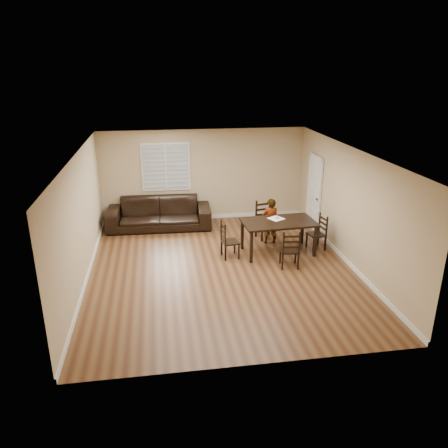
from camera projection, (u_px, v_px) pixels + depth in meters
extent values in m
plane|color=brown|center=(221.00, 268.00, 10.11)|extent=(7.00, 7.00, 0.00)
cube|color=tan|center=(204.00, 175.00, 12.89)|extent=(6.00, 0.04, 2.70)
cube|color=tan|center=(256.00, 289.00, 6.40)|extent=(6.00, 0.04, 2.70)
cube|color=tan|center=(81.00, 220.00, 9.21)|extent=(0.04, 7.00, 2.70)
cube|color=tan|center=(349.00, 207.00, 10.07)|extent=(0.04, 7.00, 2.70)
cube|color=white|center=(221.00, 152.00, 9.18)|extent=(6.00, 7.00, 0.04)
cube|color=white|center=(166.00, 167.00, 12.58)|extent=(1.40, 0.08, 1.40)
cube|color=white|center=(314.00, 194.00, 12.22)|extent=(0.06, 0.94, 2.05)
cylinder|color=#332114|center=(317.00, 199.00, 11.96)|extent=(0.06, 0.06, 0.02)
cube|color=white|center=(204.00, 217.00, 13.32)|extent=(6.00, 0.03, 0.10)
cube|color=white|center=(88.00, 275.00, 9.66)|extent=(0.03, 7.00, 0.10)
cube|color=white|center=(343.00, 258.00, 10.52)|extent=(0.03, 7.00, 0.10)
cube|color=black|center=(279.00, 222.00, 10.67)|extent=(1.83, 1.11, 0.05)
cube|color=black|center=(251.00, 247.00, 10.27)|extent=(0.07, 0.07, 0.78)
cube|color=black|center=(315.00, 242.00, 10.59)|extent=(0.07, 0.07, 0.78)
cube|color=black|center=(242.00, 234.00, 11.03)|extent=(0.07, 0.07, 0.78)
cube|color=black|center=(302.00, 230.00, 11.36)|extent=(0.07, 0.07, 0.78)
cube|color=black|center=(266.00, 223.00, 11.71)|extent=(0.54, 0.52, 0.04)
cube|color=black|center=(263.00, 218.00, 11.86)|extent=(0.46, 0.14, 1.02)
cube|color=black|center=(262.00, 234.00, 11.56)|extent=(0.05, 0.05, 0.42)
cube|color=black|center=(275.00, 232.00, 11.70)|extent=(0.05, 0.05, 0.42)
cube|color=black|center=(256.00, 229.00, 11.88)|extent=(0.05, 0.05, 0.42)
cube|color=black|center=(269.00, 227.00, 12.02)|extent=(0.05, 0.05, 0.42)
cube|color=black|center=(289.00, 250.00, 10.07)|extent=(0.46, 0.44, 0.04)
cube|color=black|center=(291.00, 251.00, 9.88)|extent=(0.42, 0.09, 0.93)
cube|color=black|center=(295.00, 256.00, 10.30)|extent=(0.04, 0.04, 0.38)
cube|color=black|center=(280.00, 256.00, 10.29)|extent=(0.04, 0.04, 0.38)
cube|color=black|center=(298.00, 262.00, 9.99)|extent=(0.04, 0.04, 0.38)
cube|color=black|center=(282.00, 262.00, 9.98)|extent=(0.04, 0.04, 0.38)
cube|color=black|center=(230.00, 242.00, 10.56)|extent=(0.43, 0.46, 0.04)
cube|color=black|center=(223.00, 240.00, 10.50)|extent=(0.08, 0.42, 0.92)
cube|color=black|center=(239.00, 252.00, 10.51)|extent=(0.04, 0.04, 0.38)
cube|color=black|center=(234.00, 246.00, 10.84)|extent=(0.04, 0.04, 0.38)
cube|color=black|center=(225.00, 253.00, 10.43)|extent=(0.04, 0.04, 0.38)
cube|color=black|center=(222.00, 248.00, 10.76)|extent=(0.04, 0.04, 0.38)
cube|color=black|center=(316.00, 235.00, 11.03)|extent=(0.44, 0.47, 0.04)
cube|color=black|center=(323.00, 231.00, 11.06)|extent=(0.11, 0.41, 0.91)
cube|color=black|center=(307.00, 240.00, 11.21)|extent=(0.04, 0.04, 0.37)
cube|color=black|center=(314.00, 245.00, 10.90)|extent=(0.04, 0.04, 0.37)
cube|color=black|center=(318.00, 239.00, 11.31)|extent=(0.04, 0.04, 0.37)
cube|color=black|center=(325.00, 244.00, 10.99)|extent=(0.04, 0.04, 0.37)
imported|color=gray|center=(270.00, 221.00, 11.33)|extent=(0.46, 0.31, 1.22)
cube|color=white|center=(276.00, 218.00, 10.84)|extent=(0.45, 0.45, 0.00)
torus|color=#CF8F4A|center=(277.00, 218.00, 10.84)|extent=(0.11, 0.11, 0.03)
torus|color=silver|center=(277.00, 217.00, 10.84)|extent=(0.09, 0.09, 0.02)
imported|color=black|center=(159.00, 213.00, 12.47)|extent=(2.95, 1.25, 0.85)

